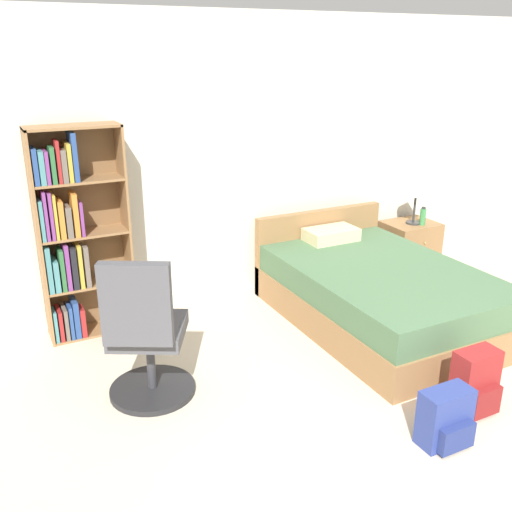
% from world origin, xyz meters
% --- Properties ---
extents(wall_back, '(9.00, 0.06, 2.60)m').
position_xyz_m(wall_back, '(0.00, 3.23, 1.30)').
color(wall_back, silver).
rests_on(wall_back, ground_plane).
extents(bookshelf, '(0.71, 0.28, 1.74)m').
position_xyz_m(bookshelf, '(-1.93, 2.98, 0.88)').
color(bookshelf, olive).
rests_on(bookshelf, ground_plane).
extents(bed, '(1.40, 2.09, 0.78)m').
position_xyz_m(bed, '(0.44, 2.07, 0.27)').
color(bed, olive).
rests_on(bed, ground_plane).
extents(office_chair, '(0.67, 0.71, 1.08)m').
position_xyz_m(office_chair, '(-1.71, 1.78, 0.47)').
color(office_chair, '#232326').
rests_on(office_chair, ground_plane).
extents(nightstand, '(0.55, 0.47, 0.52)m').
position_xyz_m(nightstand, '(1.55, 2.92, 0.26)').
color(nightstand, olive).
rests_on(nightstand, ground_plane).
extents(table_lamp, '(0.25, 0.25, 0.48)m').
position_xyz_m(table_lamp, '(1.54, 2.89, 0.90)').
color(table_lamp, '#333333').
rests_on(table_lamp, nightstand).
extents(water_bottle, '(0.06, 0.06, 0.19)m').
position_xyz_m(water_bottle, '(1.60, 2.81, 0.62)').
color(water_bottle, '#3F8C4C').
rests_on(water_bottle, nightstand).
extents(backpack_red, '(0.30, 0.22, 0.44)m').
position_xyz_m(backpack_red, '(0.19, 0.69, 0.21)').
color(backpack_red, maroon).
rests_on(backpack_red, ground_plane).
extents(backpack_blue, '(0.32, 0.22, 0.36)m').
position_xyz_m(backpack_blue, '(-0.24, 0.52, 0.17)').
color(backpack_blue, navy).
rests_on(backpack_blue, ground_plane).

